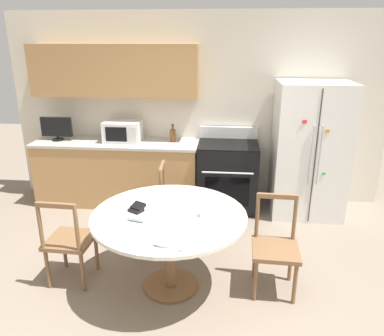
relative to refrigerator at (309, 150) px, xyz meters
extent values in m
plane|color=gray|center=(-1.51, -2.21, -0.87)|extent=(14.00, 14.00, 0.00)
cube|color=silver|center=(-1.51, 0.44, 0.43)|extent=(5.20, 0.10, 2.60)
cube|color=#AD7F4C|center=(-2.59, 0.22, 0.97)|extent=(2.25, 0.34, 0.68)
cube|color=#AD7F4C|center=(-2.59, 0.08, -0.44)|extent=(2.25, 0.62, 0.86)
cube|color=#B7B2A8|center=(-2.59, 0.08, 0.01)|extent=(2.27, 0.64, 0.03)
cube|color=white|center=(0.00, 0.00, 0.00)|extent=(0.91, 0.73, 1.74)
cube|color=#333333|center=(0.00, -0.37, 0.00)|extent=(0.01, 0.01, 1.67)
cylinder|color=silver|center=(-0.05, -0.38, 0.04)|extent=(0.02, 0.02, 0.73)
cylinder|color=silver|center=(0.05, -0.38, 0.04)|extent=(0.02, 0.02, 0.73)
cube|color=#3FB259|center=(0.12, -0.37, -0.19)|extent=(0.04, 0.01, 0.03)
cube|color=orange|center=(0.10, -0.37, 0.35)|extent=(0.05, 0.01, 0.04)
cube|color=red|center=(-0.17, -0.37, 0.45)|extent=(0.05, 0.02, 0.04)
cube|color=black|center=(-1.04, 0.05, -0.42)|extent=(0.80, 0.64, 0.90)
cube|color=black|center=(-1.04, -0.28, -0.51)|extent=(0.57, 0.01, 0.40)
cylinder|color=silver|center=(-1.04, -0.30, -0.24)|extent=(0.65, 0.02, 0.02)
cube|color=black|center=(-1.04, 0.05, 0.04)|extent=(0.80, 0.64, 0.02)
cube|color=white|center=(-1.04, 0.34, 0.13)|extent=(0.80, 0.06, 0.16)
cube|color=white|center=(-2.49, 0.11, 0.17)|extent=(0.49, 0.36, 0.28)
cube|color=black|center=(-2.54, -0.07, 0.17)|extent=(0.29, 0.01, 0.19)
cube|color=silver|center=(-2.31, -0.07, 0.17)|extent=(0.10, 0.01, 0.20)
cylinder|color=black|center=(-3.41, 0.06, 0.04)|extent=(0.16, 0.16, 0.02)
cylinder|color=black|center=(-3.41, 0.06, 0.07)|extent=(0.03, 0.03, 0.04)
cube|color=black|center=(-3.41, 0.06, 0.22)|extent=(0.43, 0.05, 0.27)
cylinder|color=brown|center=(-1.81, 0.15, 0.11)|extent=(0.08, 0.08, 0.16)
cylinder|color=brown|center=(-1.81, 0.15, 0.22)|extent=(0.03, 0.03, 0.06)
cylinder|color=#262626|center=(-1.81, 0.15, 0.26)|extent=(0.04, 0.04, 0.01)
cylinder|color=beige|center=(-1.56, -1.80, -0.12)|extent=(1.39, 1.39, 0.03)
cylinder|color=brown|center=(-1.56, -1.80, -0.49)|extent=(0.11, 0.11, 0.71)
cylinder|color=brown|center=(-1.56, -1.80, -0.86)|extent=(0.52, 0.52, 0.03)
cube|color=brown|center=(-1.60, -0.84, -0.44)|extent=(0.44, 0.44, 0.04)
cylinder|color=brown|center=(-1.44, -0.66, -0.67)|extent=(0.04, 0.04, 0.41)
cylinder|color=brown|center=(-1.42, -1.00, -0.67)|extent=(0.04, 0.04, 0.41)
cylinder|color=brown|center=(-1.78, -0.67, -0.67)|extent=(0.04, 0.04, 0.41)
cylinder|color=brown|center=(-1.76, -1.02, -0.67)|extent=(0.04, 0.04, 0.41)
cylinder|color=brown|center=(-1.80, -0.68, -0.20)|extent=(0.04, 0.04, 0.45)
cylinder|color=brown|center=(-1.78, -1.02, -0.20)|extent=(0.04, 0.04, 0.45)
cube|color=brown|center=(-1.79, -0.85, 0.01)|extent=(0.06, 0.35, 0.04)
cube|color=brown|center=(-0.59, -1.76, -0.44)|extent=(0.44, 0.44, 0.04)
cylinder|color=brown|center=(-0.43, -1.94, -0.67)|extent=(0.04, 0.04, 0.41)
cylinder|color=brown|center=(-0.77, -1.92, -0.67)|extent=(0.04, 0.04, 0.41)
cylinder|color=brown|center=(-0.42, -1.59, -0.67)|extent=(0.04, 0.04, 0.41)
cylinder|color=brown|center=(-0.76, -1.58, -0.67)|extent=(0.04, 0.04, 0.41)
cylinder|color=brown|center=(-0.41, -1.57, -0.20)|extent=(0.04, 0.04, 0.45)
cylinder|color=brown|center=(-0.76, -1.56, -0.20)|extent=(0.04, 0.04, 0.45)
cube|color=brown|center=(-0.59, -1.57, 0.01)|extent=(0.35, 0.05, 0.04)
cube|color=brown|center=(-2.53, -1.76, -0.44)|extent=(0.44, 0.44, 0.04)
cylinder|color=brown|center=(-2.69, -1.59, -0.67)|extent=(0.04, 0.04, 0.41)
cylinder|color=brown|center=(-2.35, -1.60, -0.67)|extent=(0.04, 0.04, 0.41)
cylinder|color=brown|center=(-2.70, -1.93, -0.67)|extent=(0.04, 0.04, 0.41)
cylinder|color=brown|center=(-2.36, -1.94, -0.67)|extent=(0.04, 0.04, 0.41)
cylinder|color=brown|center=(-2.70, -1.95, -0.20)|extent=(0.04, 0.04, 0.45)
cylinder|color=brown|center=(-2.36, -1.96, -0.20)|extent=(0.04, 0.04, 0.45)
cube|color=brown|center=(-2.53, -1.95, 0.01)|extent=(0.35, 0.05, 0.04)
cylinder|color=silver|center=(-1.25, -1.82, -0.06)|extent=(0.08, 0.08, 0.08)
cylinder|color=#8C4C99|center=(-1.25, -1.82, -0.08)|extent=(0.07, 0.07, 0.04)
cylinder|color=#A3BCDB|center=(-1.81, -1.97, -0.08)|extent=(0.15, 0.08, 0.05)
cube|color=black|center=(-1.87, -1.78, -0.09)|extent=(0.15, 0.14, 0.03)
cube|color=black|center=(-1.85, -1.76, -0.06)|extent=(0.15, 0.15, 0.06)
cube|color=white|center=(-1.44, -2.25, -0.10)|extent=(0.32, 0.36, 0.01)
cube|color=beige|center=(-1.44, -2.25, -0.09)|extent=(0.31, 0.36, 0.01)
cube|color=silver|center=(-1.44, -2.25, -0.08)|extent=(0.29, 0.35, 0.01)
camera|label=1|loc=(-1.07, -4.78, 1.39)|focal=35.00mm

